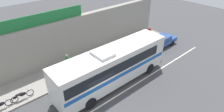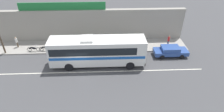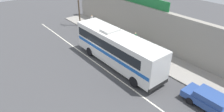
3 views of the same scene
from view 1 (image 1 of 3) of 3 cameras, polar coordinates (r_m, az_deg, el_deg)
name	(u,v)px [view 1 (image 1 of 3)]	position (r m, az deg, el deg)	size (l,w,h in m)	color
ground_plane	(99,98)	(16.31, -4.14, -12.94)	(70.00, 70.00, 0.00)	#444447
sidewalk_slab	(68,71)	(19.77, -13.36, -4.51)	(30.00, 3.60, 0.14)	gray
storefront_facade	(55,44)	(20.30, -17.12, 3.61)	(30.00, 0.70, 4.80)	gray
storefront_billboard	(23,23)	(18.42, -25.89, 9.10)	(12.15, 0.12, 1.10)	#1E7538
road_center_stripe	(104,104)	(15.85, -2.33, -14.47)	(30.00, 0.14, 0.01)	silver
intercity_bus	(112,65)	(16.58, 0.09, -2.80)	(11.50, 2.69, 3.78)	silver
parked_car	(162,41)	(24.61, 15.04, 4.56)	(4.48, 1.83, 1.37)	#2D4C93
motorcycle_blue	(22,95)	(17.44, -26.11, -10.83)	(1.89, 0.56, 0.94)	black
motorcycle_black	(0,105)	(17.31, -31.34, -12.88)	(1.84, 0.56, 0.94)	black
pedestrian_near_shop	(67,60)	(19.57, -13.61, -1.29)	(0.30, 0.48, 1.67)	brown
pedestrian_by_curb	(149,32)	(25.95, 11.45, 7.36)	(0.30, 0.48, 1.67)	navy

